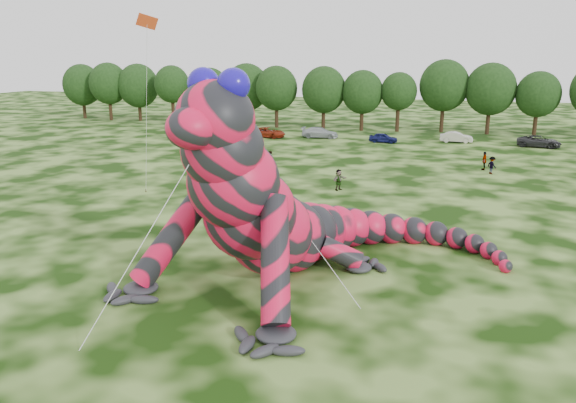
% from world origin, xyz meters
% --- Properties ---
extents(ground, '(240.00, 240.00, 0.00)m').
position_xyz_m(ground, '(0.00, 0.00, 0.00)').
color(ground, '#16330A').
rests_on(ground, ground).
extents(inflatable_gecko, '(23.82, 26.00, 10.73)m').
position_xyz_m(inflatable_gecko, '(1.27, 0.01, 5.37)').
color(inflatable_gecko, red).
rests_on(inflatable_gecko, ground).
extents(flying_kite, '(3.74, 3.89, 14.39)m').
position_xyz_m(flying_kite, '(-12.28, 10.02, 12.56)').
color(flying_kite, '#CD4119').
rests_on(flying_kite, ground).
extents(tree_0, '(6.91, 6.22, 9.51)m').
position_xyz_m(tree_0, '(-54.56, 59.23, 4.75)').
color(tree_0, black).
rests_on(tree_0, ground).
extents(tree_1, '(6.74, 6.07, 9.81)m').
position_xyz_m(tree_1, '(-48.36, 58.05, 4.90)').
color(tree_1, black).
rests_on(tree_1, ground).
extents(tree_2, '(7.04, 6.34, 9.64)m').
position_xyz_m(tree_2, '(-43.02, 58.76, 4.82)').
color(tree_2, black).
rests_on(tree_2, ground).
extents(tree_3, '(5.81, 5.23, 9.44)m').
position_xyz_m(tree_3, '(-35.72, 57.07, 4.72)').
color(tree_3, black).
rests_on(tree_3, ground).
extents(tree_4, '(6.22, 5.60, 9.06)m').
position_xyz_m(tree_4, '(-29.64, 58.71, 4.53)').
color(tree_4, black).
rests_on(tree_4, ground).
extents(tree_5, '(7.16, 6.44, 9.80)m').
position_xyz_m(tree_5, '(-23.12, 58.44, 4.90)').
color(tree_5, black).
rests_on(tree_5, ground).
extents(tree_6, '(6.52, 5.86, 9.49)m').
position_xyz_m(tree_6, '(-17.56, 56.68, 4.75)').
color(tree_6, black).
rests_on(tree_6, ground).
extents(tree_7, '(6.68, 6.01, 9.48)m').
position_xyz_m(tree_7, '(-10.08, 56.80, 4.74)').
color(tree_7, black).
rests_on(tree_7, ground).
extents(tree_8, '(6.14, 5.53, 8.94)m').
position_xyz_m(tree_8, '(-4.22, 56.99, 4.47)').
color(tree_8, black).
rests_on(tree_8, ground).
extents(tree_9, '(5.27, 4.74, 8.68)m').
position_xyz_m(tree_9, '(1.06, 57.35, 4.34)').
color(tree_9, black).
rests_on(tree_9, ground).
extents(tree_10, '(7.09, 6.38, 10.50)m').
position_xyz_m(tree_10, '(7.40, 58.58, 5.25)').
color(tree_10, black).
rests_on(tree_10, ground).
extents(tree_11, '(7.01, 6.31, 10.07)m').
position_xyz_m(tree_11, '(13.79, 58.20, 5.03)').
color(tree_11, black).
rests_on(tree_11, ground).
extents(tree_12, '(5.99, 5.39, 8.97)m').
position_xyz_m(tree_12, '(20.01, 57.74, 4.49)').
color(tree_12, black).
rests_on(tree_12, ground).
extents(car_0, '(4.18, 2.03, 1.37)m').
position_xyz_m(car_0, '(-30.86, 49.60, 0.69)').
color(car_0, silver).
rests_on(car_0, ground).
extents(car_1, '(4.15, 1.70, 1.34)m').
position_xyz_m(car_1, '(-22.40, 46.04, 0.67)').
color(car_1, black).
rests_on(car_1, ground).
extents(car_2, '(5.26, 2.99, 1.38)m').
position_xyz_m(car_2, '(-15.45, 46.09, 0.69)').
color(car_2, maroon).
rests_on(car_2, ground).
extents(car_3, '(5.09, 2.26, 1.45)m').
position_xyz_m(car_3, '(-8.43, 47.75, 0.73)').
color(car_3, '#A5ABAE').
rests_on(car_3, ground).
extents(car_4, '(3.76, 1.74, 1.25)m').
position_xyz_m(car_4, '(0.49, 46.02, 0.62)').
color(car_4, '#141854').
rests_on(car_4, ground).
extents(car_5, '(4.17, 1.52, 1.37)m').
position_xyz_m(car_5, '(9.61, 48.84, 0.68)').
color(car_5, beige).
rests_on(car_5, ground).
extents(car_6, '(5.45, 3.11, 1.43)m').
position_xyz_m(car_6, '(19.46, 47.79, 0.72)').
color(car_6, '#272729').
rests_on(car_6, ground).
extents(spectator_5, '(1.24, 1.73, 1.80)m').
position_xyz_m(spectator_5, '(0.28, 18.40, 0.90)').
color(spectator_5, gray).
rests_on(spectator_5, ground).
extents(spectator_4, '(0.66, 0.92, 1.74)m').
position_xyz_m(spectator_4, '(-20.84, 33.76, 0.87)').
color(spectator_4, gray).
rests_on(spectator_4, ground).
extents(spectator_0, '(0.68, 0.81, 1.89)m').
position_xyz_m(spectator_0, '(-8.87, 24.51, 0.95)').
color(spectator_0, gray).
rests_on(spectator_0, ground).
extents(spectator_1, '(1.01, 1.10, 1.83)m').
position_xyz_m(spectator_1, '(-8.17, 25.30, 0.91)').
color(spectator_1, gray).
rests_on(spectator_1, ground).
extents(spectator_3, '(0.49, 1.09, 1.84)m').
position_xyz_m(spectator_3, '(12.43, 30.95, 0.92)').
color(spectator_3, gray).
rests_on(spectator_3, ground).
extents(spectator_2, '(1.19, 1.25, 1.70)m').
position_xyz_m(spectator_2, '(13.07, 29.12, 0.85)').
color(spectator_2, gray).
rests_on(spectator_2, ground).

